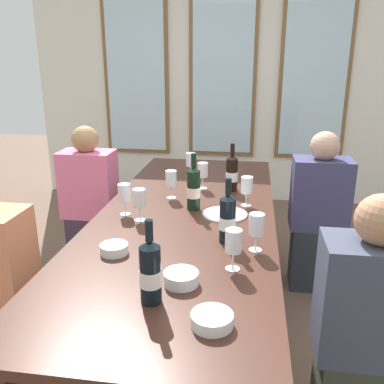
# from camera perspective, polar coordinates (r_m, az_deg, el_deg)

# --- Properties ---
(ground_plane) EXTENTS (12.00, 12.00, 0.00)m
(ground_plane) POSITION_cam_1_polar(r_m,az_deg,el_deg) (2.66, -0.77, -18.02)
(ground_plane) COLOR brown
(back_wall_with_windows) EXTENTS (4.17, 0.10, 2.90)m
(back_wall_with_windows) POSITION_cam_1_polar(r_m,az_deg,el_deg) (4.65, 4.28, 16.55)
(back_wall_with_windows) COLOR silver
(back_wall_with_windows) RESTS_ON ground
(dining_table) EXTENTS (0.97, 2.54, 0.74)m
(dining_table) POSITION_cam_1_polar(r_m,az_deg,el_deg) (2.33, -0.84, -4.47)
(dining_table) COLOR #3D2118
(dining_table) RESTS_ON ground
(white_plate_0) EXTENTS (0.24, 0.24, 0.01)m
(white_plate_0) POSITION_cam_1_polar(r_m,az_deg,el_deg) (2.29, 4.52, -3.05)
(white_plate_0) COLOR white
(white_plate_0) RESTS_ON dining_table
(wine_bottle_0) EXTENTS (0.08, 0.08, 0.31)m
(wine_bottle_0) POSITION_cam_1_polar(r_m,az_deg,el_deg) (1.47, -5.71, -10.79)
(wine_bottle_0) COLOR black
(wine_bottle_0) RESTS_ON dining_table
(wine_bottle_1) EXTENTS (0.08, 0.08, 0.32)m
(wine_bottle_1) POSITION_cam_1_polar(r_m,az_deg,el_deg) (2.33, 0.21, 0.53)
(wine_bottle_1) COLOR black
(wine_bottle_1) RESTS_ON dining_table
(wine_bottle_2) EXTENTS (0.08, 0.08, 0.31)m
(wine_bottle_2) POSITION_cam_1_polar(r_m,az_deg,el_deg) (2.68, 5.47, 2.62)
(wine_bottle_2) COLOR black
(wine_bottle_2) RESTS_ON dining_table
(wine_bottle_3) EXTENTS (0.08, 0.08, 0.31)m
(wine_bottle_3) POSITION_cam_1_polar(r_m,az_deg,el_deg) (1.93, 4.88, -3.60)
(wine_bottle_3) COLOR black
(wine_bottle_3) RESTS_ON dining_table
(tasting_bowl_0) EXTENTS (0.14, 0.14, 0.05)m
(tasting_bowl_0) POSITION_cam_1_polar(r_m,az_deg,el_deg) (1.62, -1.50, -11.68)
(tasting_bowl_0) COLOR white
(tasting_bowl_0) RESTS_ON dining_table
(tasting_bowl_1) EXTENTS (0.12, 0.12, 0.04)m
(tasting_bowl_1) POSITION_cam_1_polar(r_m,az_deg,el_deg) (1.88, -10.60, -7.64)
(tasting_bowl_1) COLOR white
(tasting_bowl_1) RESTS_ON dining_table
(tasting_bowl_2) EXTENTS (0.14, 0.14, 0.04)m
(tasting_bowl_2) POSITION_cam_1_polar(r_m,az_deg,el_deg) (1.40, 2.75, -17.04)
(tasting_bowl_2) COLOR white
(tasting_bowl_2) RESTS_ON dining_table
(wine_glass_0) EXTENTS (0.07, 0.07, 0.17)m
(wine_glass_0) POSITION_cam_1_polar(r_m,az_deg,el_deg) (2.41, 7.51, 0.76)
(wine_glass_0) COLOR white
(wine_glass_0) RESTS_ON dining_table
(wine_glass_1) EXTENTS (0.07, 0.07, 0.17)m
(wine_glass_1) POSITION_cam_1_polar(r_m,az_deg,el_deg) (2.70, 1.46, 2.86)
(wine_glass_1) COLOR white
(wine_glass_1) RESTS_ON dining_table
(wine_glass_2) EXTENTS (0.07, 0.07, 0.17)m
(wine_glass_2) POSITION_cam_1_polar(r_m,az_deg,el_deg) (2.28, -9.24, -0.30)
(wine_glass_2) COLOR white
(wine_glass_2) RESTS_ON dining_table
(wine_glass_3) EXTENTS (0.07, 0.07, 0.17)m
(wine_glass_3) POSITION_cam_1_polar(r_m,az_deg,el_deg) (1.85, 8.82, -4.50)
(wine_glass_3) COLOR white
(wine_glass_3) RESTS_ON dining_table
(wine_glass_4) EXTENTS (0.07, 0.07, 0.17)m
(wine_glass_4) POSITION_cam_1_polar(r_m,az_deg,el_deg) (2.98, -0.19, 4.29)
(wine_glass_4) COLOR white
(wine_glass_4) RESTS_ON dining_table
(wine_glass_5) EXTENTS (0.07, 0.07, 0.17)m
(wine_glass_5) POSITION_cam_1_polar(r_m,az_deg,el_deg) (2.52, -2.88, 1.78)
(wine_glass_5) COLOR white
(wine_glass_5) RESTS_ON dining_table
(wine_glass_6) EXTENTS (0.07, 0.07, 0.17)m
(wine_glass_6) POSITION_cam_1_polar(r_m,az_deg,el_deg) (1.68, 5.69, -6.82)
(wine_glass_6) COLOR white
(wine_glass_6) RESTS_ON dining_table
(wine_glass_7) EXTENTS (0.07, 0.07, 0.17)m
(wine_glass_7) POSITION_cam_1_polar(r_m,az_deg,el_deg) (2.18, -7.22, -1.03)
(wine_glass_7) COLOR white
(wine_glass_7) RESTS_ON dining_table
(seated_person_1) EXTENTS (0.38, 0.24, 1.11)m
(seated_person_1) POSITION_cam_1_polar(r_m,az_deg,el_deg) (1.84, 22.50, -17.84)
(seated_person_1) COLOR #32382C
(seated_person_1) RESTS_ON ground
(seated_person_2) EXTENTS (0.38, 0.24, 1.11)m
(seated_person_2) POSITION_cam_1_polar(r_m,az_deg,el_deg) (3.15, -13.73, -1.76)
(seated_person_2) COLOR #382B3F
(seated_person_2) RESTS_ON ground
(seated_person_3) EXTENTS (0.38, 0.24, 1.11)m
(seated_person_3) POSITION_cam_1_polar(r_m,az_deg,el_deg) (2.97, 16.84, -3.24)
(seated_person_3) COLOR #232830
(seated_person_3) RESTS_ON ground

